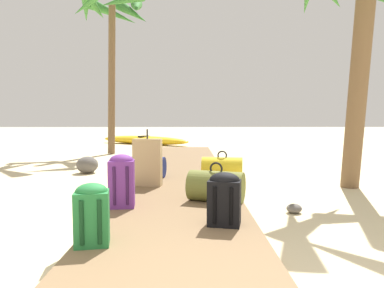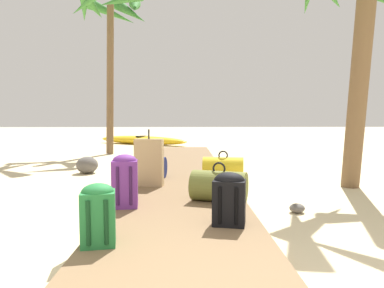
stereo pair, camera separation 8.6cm
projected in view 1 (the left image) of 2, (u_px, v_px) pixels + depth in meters
ground_plane at (180, 185)px, 5.80m from camera, size 60.00×60.00×0.00m
boardwalk at (181, 173)px, 6.82m from camera, size 1.61×10.29×0.08m
suitcase_tan at (148, 162)px, 5.30m from camera, size 0.44×0.22×0.85m
duffel_bag_navy at (144, 167)px, 6.06m from camera, size 0.74×0.45×0.46m
duffel_bag_olive at (216, 186)px, 4.34m from camera, size 0.75×0.57×0.49m
backpack_green at (92, 213)px, 2.87m from camera, size 0.30×0.28×0.51m
backpack_black at (224, 197)px, 3.39m from camera, size 0.35×0.29×0.51m
duffel_bag_yellow at (222, 168)px, 5.97m from camera, size 0.72×0.45×0.47m
backpack_purple at (122, 179)px, 4.07m from camera, size 0.31×0.29×0.61m
palm_tree_far_left at (113, 16)px, 10.42m from camera, size 2.30×2.40×4.85m
kayak at (144, 140)px, 14.02m from camera, size 3.89×2.64×0.34m
rock_left_near at (87, 165)px, 6.98m from camera, size 0.58×0.58×0.33m
rock_left_far at (89, 168)px, 7.17m from camera, size 0.27×0.27×0.17m
rock_right_far at (294, 208)px, 4.12m from camera, size 0.25×0.24×0.11m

